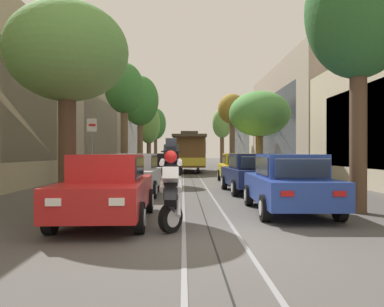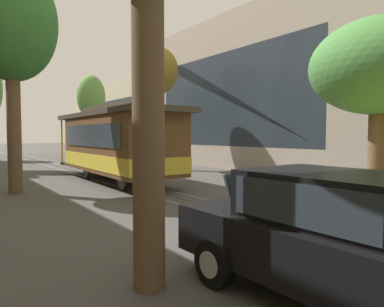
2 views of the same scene
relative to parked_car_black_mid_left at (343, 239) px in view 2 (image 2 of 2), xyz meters
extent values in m
plane|color=#4C4947|center=(2.29, 9.56, -0.80)|extent=(160.00, 160.00, 0.00)
cube|color=gray|center=(1.76, 13.24, -0.79)|extent=(0.08, 64.76, 0.01)
cube|color=gray|center=(2.82, 13.24, -0.79)|extent=(0.08, 64.76, 0.01)
cube|color=black|center=(2.29, 13.24, -0.80)|extent=(0.03, 64.76, 0.01)
cube|color=gray|center=(12.56, 13.24, 3.78)|extent=(5.58, 18.62, 9.15)
cube|color=#2D3842|center=(9.79, 13.24, 3.32)|extent=(0.04, 13.24, 5.49)
cube|color=#BCAD93|center=(12.57, 32.15, 2.79)|extent=(5.61, 18.62, 7.19)
cube|color=#2D3842|center=(9.79, 32.15, 2.44)|extent=(0.04, 13.24, 4.31)
cube|color=black|center=(0.00, -0.04, -0.15)|extent=(1.88, 4.33, 0.66)
cube|color=black|center=(0.00, 0.11, 0.48)|extent=(1.52, 2.09, 0.60)
cube|color=#2D3842|center=(-0.03, 1.29, 0.46)|extent=(1.30, 0.22, 0.45)
cube|color=#2D3842|center=(0.75, 0.12, 0.48)|extent=(0.07, 1.81, 0.47)
cube|color=#2D3842|center=(-0.75, 0.10, 0.48)|extent=(0.07, 1.81, 0.47)
cube|color=#B21414|center=(0.52, 2.13, -0.05)|extent=(0.28, 0.05, 0.12)
cube|color=#B21414|center=(-0.60, 2.11, -0.05)|extent=(0.28, 0.05, 0.12)
cylinder|color=black|center=(0.85, 1.31, -0.48)|extent=(0.21, 0.64, 0.64)
cylinder|color=silver|center=(0.96, 1.31, -0.48)|extent=(0.03, 0.35, 0.35)
cylinder|color=black|center=(-0.91, 1.28, -0.48)|extent=(0.21, 0.64, 0.64)
cylinder|color=silver|center=(-1.02, 1.27, -0.48)|extent=(0.03, 0.35, 0.35)
cube|color=white|center=(4.21, 2.67, -0.05)|extent=(0.28, 0.05, 0.14)
cube|color=white|center=(5.32, 2.65, -0.05)|extent=(0.28, 0.05, 0.14)
cylinder|color=black|center=(3.86, 1.86, -0.48)|extent=(0.22, 0.64, 0.64)
cylinder|color=silver|center=(3.75, 1.86, -0.48)|extent=(0.03, 0.35, 0.35)
cylinder|color=brown|center=(-1.63, 1.76, 1.50)|extent=(0.42, 0.42, 4.61)
cylinder|color=brown|center=(-1.77, 11.06, 1.64)|extent=(0.46, 0.46, 4.87)
ellipsoid|color=#387A33|center=(-1.77, 11.06, 5.10)|extent=(3.03, 2.47, 4.09)
cylinder|color=brown|center=(6.38, 2.78, 0.85)|extent=(0.46, 0.46, 3.29)
ellipsoid|color=#4C8E42|center=(6.38, 2.78, 3.18)|extent=(3.68, 3.91, 2.74)
cylinder|color=brown|center=(6.38, 15.51, 1.73)|extent=(0.50, 0.50, 5.05)
ellipsoid|color=olive|center=(6.38, 15.51, 4.96)|extent=(2.66, 2.66, 2.83)
cylinder|color=brown|center=(6.60, 26.81, 1.38)|extent=(0.50, 0.50, 4.36)
ellipsoid|color=#609947|center=(6.60, 26.81, 4.47)|extent=(2.41, 2.19, 3.65)
cube|color=brown|center=(2.29, 11.61, 0.85)|extent=(2.56, 7.55, 2.30)
cube|color=yellow|center=(2.29, 11.61, 0.15)|extent=(2.60, 7.59, 0.60)
cube|color=#42382D|center=(2.38, 15.91, -0.25)|extent=(2.42, 1.15, 0.10)
cylinder|color=yellow|center=(1.27, 16.38, 0.85)|extent=(0.08, 0.08, 2.30)
cylinder|color=yellow|center=(3.51, 16.33, 0.85)|extent=(0.08, 0.08, 2.30)
cube|color=#42382D|center=(2.30, 11.91, 2.10)|extent=(2.75, 9.15, 0.20)
cube|color=#42382D|center=(2.29, 11.61, 2.34)|extent=(1.44, 5.65, 0.28)
cube|color=#2D3842|center=(1.07, 11.63, 1.20)|extent=(0.16, 6.37, 0.90)
cube|color=#2D3842|center=(3.51, 11.58, 1.20)|extent=(0.16, 6.37, 0.90)
cube|color=yellow|center=(2.39, 16.44, 2.02)|extent=(1.44, 0.09, 0.28)
cube|color=black|center=(2.39, 16.48, 0.60)|extent=(0.44, 0.04, 0.32)
cylinder|color=#332D28|center=(1.64, 13.68, -0.45)|extent=(0.13, 0.70, 0.70)
cylinder|color=#332D28|center=(3.04, 13.65, -0.45)|extent=(0.13, 0.70, 0.70)
cylinder|color=#332D28|center=(1.55, 9.56, -0.45)|extent=(0.13, 0.70, 0.70)
cylinder|color=#332D28|center=(2.95, 9.53, -0.45)|extent=(0.13, 0.70, 0.70)
camera|label=1|loc=(1.75, -19.98, 0.83)|focal=35.36mm
camera|label=2|loc=(-3.81, -2.24, 1.23)|focal=32.53mm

